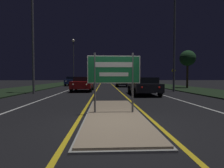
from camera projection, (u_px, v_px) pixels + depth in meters
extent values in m
plane|color=black|center=(116.00, 124.00, 5.19)|extent=(160.00, 160.00, 0.00)
cube|color=#999993|center=(114.00, 114.00, 6.36)|extent=(1.98, 6.51, 0.05)
cube|color=gray|center=(114.00, 114.00, 6.36)|extent=(1.86, 6.39, 0.10)
cube|color=black|center=(40.00, 87.00, 24.73)|extent=(5.00, 100.00, 0.08)
cube|color=black|center=(171.00, 86.00, 25.58)|extent=(5.00, 100.00, 0.08)
cube|color=gold|center=(99.00, 85.00, 30.10)|extent=(0.12, 70.00, 0.01)
cube|color=gold|center=(113.00, 85.00, 30.20)|extent=(0.12, 70.00, 0.01)
cube|color=silver|center=(82.00, 85.00, 29.96)|extent=(0.12, 70.00, 0.01)
cube|color=silver|center=(130.00, 85.00, 30.34)|extent=(0.12, 70.00, 0.01)
cube|color=silver|center=(64.00, 85.00, 29.83)|extent=(0.10, 70.00, 0.01)
cube|color=silver|center=(147.00, 85.00, 30.47)|extent=(0.10, 70.00, 0.01)
cylinder|color=#56565B|center=(95.00, 83.00, 6.29)|extent=(0.07, 0.07, 2.16)
cylinder|color=#56565B|center=(133.00, 83.00, 6.35)|extent=(0.07, 0.07, 2.16)
cube|color=#19703D|center=(114.00, 70.00, 6.30)|extent=(1.91, 0.04, 1.00)
cube|color=white|center=(114.00, 70.00, 6.28)|extent=(1.91, 0.00, 1.00)
cube|color=#19703D|center=(114.00, 70.00, 6.27)|extent=(1.85, 0.01, 0.94)
cube|color=white|center=(114.00, 65.00, 6.26)|extent=(1.33, 0.01, 0.18)
cube|color=white|center=(114.00, 74.00, 6.28)|extent=(1.05, 0.01, 0.14)
cylinder|color=#56565B|center=(33.00, 39.00, 14.45)|extent=(0.18, 0.18, 9.13)
cylinder|color=#56565B|center=(74.00, 63.00, 35.93)|extent=(0.18, 0.18, 8.76)
sphere|color=#F9EAC6|center=(73.00, 41.00, 35.76)|extent=(0.58, 0.58, 0.58)
cylinder|color=#56565B|center=(174.00, 38.00, 16.59)|extent=(0.18, 0.18, 10.19)
cube|color=black|center=(143.00, 87.00, 13.73)|extent=(1.88, 4.34, 0.61)
cube|color=black|center=(144.00, 80.00, 13.45)|extent=(1.66, 2.25, 0.44)
sphere|color=red|center=(142.00, 88.00, 11.55)|extent=(0.14, 0.14, 0.14)
sphere|color=red|center=(159.00, 87.00, 11.60)|extent=(0.14, 0.14, 0.14)
cylinder|color=black|center=(129.00, 90.00, 15.04)|extent=(0.22, 0.64, 0.64)
cylinder|color=black|center=(150.00, 90.00, 15.12)|extent=(0.22, 0.64, 0.64)
cylinder|color=black|center=(135.00, 92.00, 12.35)|extent=(0.22, 0.64, 0.64)
cylinder|color=black|center=(160.00, 92.00, 12.44)|extent=(0.22, 0.64, 0.64)
cube|color=black|center=(122.00, 82.00, 25.93)|extent=(1.72, 4.53, 0.68)
cube|color=black|center=(123.00, 78.00, 25.63)|extent=(1.51, 2.35, 0.51)
sphere|color=red|center=(120.00, 82.00, 23.66)|extent=(0.14, 0.14, 0.14)
sphere|color=red|center=(128.00, 82.00, 23.71)|extent=(0.14, 0.14, 0.14)
cylinder|color=black|center=(116.00, 84.00, 27.30)|extent=(0.22, 0.64, 0.64)
cylinder|color=black|center=(127.00, 84.00, 27.38)|extent=(0.22, 0.64, 0.64)
cylinder|color=black|center=(118.00, 85.00, 24.50)|extent=(0.22, 0.64, 0.64)
cylinder|color=black|center=(129.00, 85.00, 24.57)|extent=(0.22, 0.64, 0.64)
cube|color=#4C514C|center=(134.00, 81.00, 35.84)|extent=(1.76, 4.24, 0.62)
cube|color=black|center=(134.00, 78.00, 35.57)|extent=(1.55, 2.20, 0.43)
sphere|color=red|center=(133.00, 81.00, 33.72)|extent=(0.14, 0.14, 0.14)
sphere|color=red|center=(139.00, 81.00, 33.77)|extent=(0.14, 0.14, 0.14)
cylinder|color=black|center=(129.00, 82.00, 37.13)|extent=(0.22, 0.69, 0.69)
cylinder|color=black|center=(137.00, 82.00, 37.20)|extent=(0.22, 0.69, 0.69)
cylinder|color=black|center=(131.00, 83.00, 34.50)|extent=(0.22, 0.69, 0.69)
cylinder|color=black|center=(139.00, 83.00, 34.58)|extent=(0.22, 0.69, 0.69)
cube|color=maroon|center=(83.00, 84.00, 17.34)|extent=(1.86, 4.33, 0.66)
cube|color=black|center=(83.00, 79.00, 17.58)|extent=(1.64, 2.25, 0.42)
sphere|color=white|center=(73.00, 85.00, 15.17)|extent=(0.14, 0.14, 0.14)
sphere|color=white|center=(86.00, 84.00, 15.22)|extent=(0.14, 0.14, 0.14)
cylinder|color=black|center=(71.00, 89.00, 15.97)|extent=(0.22, 0.68, 0.68)
cylinder|color=black|center=(91.00, 89.00, 16.05)|extent=(0.22, 0.68, 0.68)
cylinder|color=black|center=(76.00, 87.00, 18.65)|extent=(0.22, 0.68, 0.68)
cylinder|color=black|center=(93.00, 87.00, 18.73)|extent=(0.22, 0.68, 0.68)
cube|color=navy|center=(72.00, 82.00, 28.93)|extent=(1.70, 4.55, 0.70)
cube|color=black|center=(72.00, 78.00, 29.18)|extent=(1.50, 2.37, 0.46)
sphere|color=white|center=(66.00, 81.00, 26.65)|extent=(0.14, 0.14, 0.14)
sphere|color=white|center=(73.00, 81.00, 26.69)|extent=(0.14, 0.14, 0.14)
cylinder|color=black|center=(65.00, 84.00, 27.49)|extent=(0.22, 0.68, 0.68)
cylinder|color=black|center=(76.00, 84.00, 27.57)|extent=(0.22, 0.68, 0.68)
cylinder|color=black|center=(69.00, 83.00, 30.31)|extent=(0.22, 0.68, 0.68)
cylinder|color=black|center=(78.00, 83.00, 30.39)|extent=(0.22, 0.68, 0.68)
cube|color=#4C514C|center=(79.00, 81.00, 39.75)|extent=(1.88, 4.62, 0.67)
cube|color=black|center=(79.00, 78.00, 40.00)|extent=(1.65, 2.40, 0.50)
sphere|color=white|center=(75.00, 80.00, 37.43)|extent=(0.14, 0.14, 0.14)
sphere|color=white|center=(80.00, 80.00, 37.49)|extent=(0.14, 0.14, 0.14)
cylinder|color=black|center=(74.00, 82.00, 38.29)|extent=(0.22, 0.65, 0.65)
cylinder|color=black|center=(82.00, 82.00, 38.37)|extent=(0.22, 0.65, 0.65)
cylinder|color=black|center=(76.00, 82.00, 41.15)|extent=(0.22, 0.65, 0.65)
cylinder|color=black|center=(84.00, 82.00, 41.23)|extent=(0.22, 0.65, 0.65)
cylinder|color=#56565B|center=(173.00, 79.00, 23.60)|extent=(0.06, 0.06, 2.28)
cube|color=yellow|center=(174.00, 71.00, 23.55)|extent=(0.60, 0.02, 0.60)
cylinder|color=#4C3823|center=(187.00, 75.00, 21.66)|extent=(0.24, 0.24, 3.25)
sphere|color=#1E4223|center=(188.00, 58.00, 21.59)|extent=(1.92, 1.92, 1.92)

